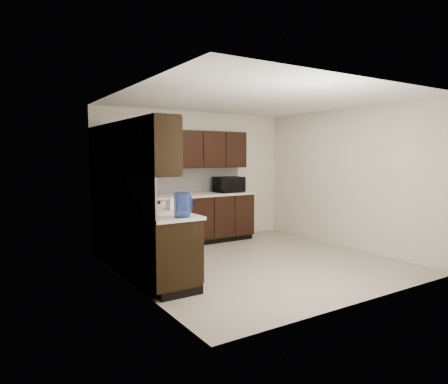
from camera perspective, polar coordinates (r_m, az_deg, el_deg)
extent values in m
plane|color=#A09685|center=(6.33, 4.63, -9.97)|extent=(4.00, 4.00, 0.00)
plane|color=white|center=(6.17, 4.81, 13.06)|extent=(4.00, 4.00, 0.00)
cube|color=beige|center=(7.81, -4.19, 2.23)|extent=(4.00, 0.02, 2.50)
cube|color=beige|center=(5.17, -13.23, 0.55)|extent=(0.02, 4.00, 2.50)
cube|color=beige|center=(7.50, 16.99, 1.89)|extent=(0.02, 4.00, 2.50)
cube|color=beige|center=(4.69, 19.63, -0.08)|extent=(4.00, 0.02, 2.50)
cube|color=black|center=(7.40, -6.46, -4.19)|extent=(3.00, 0.60, 0.90)
cube|color=black|center=(5.67, -11.19, -7.18)|extent=(0.60, 2.20, 0.90)
cube|color=black|center=(7.51, -6.53, -7.17)|extent=(3.00, 0.54, 0.10)
cube|color=black|center=(5.78, -10.83, -11.03)|extent=(0.54, 2.20, 0.10)
cube|color=beige|center=(7.34, -6.50, -0.57)|extent=(3.03, 0.63, 0.04)
cube|color=beige|center=(5.59, -11.27, -2.47)|extent=(0.63, 2.23, 0.04)
cube|color=#B5B4B0|center=(7.58, -7.47, 1.58)|extent=(3.00, 0.02, 0.48)
cube|color=#B5B4B0|center=(5.75, -15.08, 0.27)|extent=(0.02, 2.80, 0.48)
cube|color=black|center=(7.43, -7.02, 6.06)|extent=(3.00, 0.33, 0.70)
cube|color=black|center=(5.62, -13.22, 6.23)|extent=(0.33, 2.47, 0.70)
cube|color=beige|center=(7.05, -6.89, -4.26)|extent=(0.58, 0.02, 0.78)
cube|color=beige|center=(7.00, -6.90, -1.52)|extent=(0.58, 0.03, 0.08)
cylinder|color=black|center=(6.98, -6.84, -1.53)|extent=(0.04, 0.02, 0.04)
cube|color=beige|center=(5.32, -9.90, -2.57)|extent=(0.54, 0.82, 0.03)
cube|color=beige|center=(5.15, -9.03, -3.77)|extent=(0.42, 0.34, 0.16)
cube|color=beige|center=(5.51, -10.69, -3.20)|extent=(0.42, 0.34, 0.16)
cylinder|color=silver|center=(5.22, -12.16, -1.37)|extent=(0.03, 0.03, 0.26)
cylinder|color=silver|center=(5.23, -11.67, -0.03)|extent=(0.14, 0.02, 0.02)
cylinder|color=#B2B2B7|center=(5.14, -9.04, -3.44)|extent=(0.20, 0.20, 0.10)
imported|color=black|center=(7.81, 0.71, 1.07)|extent=(0.55, 0.38, 0.30)
imported|color=gray|center=(5.24, -7.60, -1.53)|extent=(0.12, 0.12, 0.21)
imported|color=gray|center=(6.35, -15.59, -0.31)|extent=(0.10, 0.10, 0.25)
cube|color=silver|center=(6.95, -13.38, -0.04)|extent=(0.35, 0.30, 0.19)
cube|color=silver|center=(6.55, -14.20, -0.42)|extent=(0.53, 0.43, 0.18)
cylinder|color=navy|center=(4.69, -6.00, -1.86)|extent=(0.22, 0.22, 0.29)
cylinder|color=#0D7A91|center=(6.54, -13.09, -0.23)|extent=(0.12, 0.12, 0.22)
cylinder|color=white|center=(6.60, -13.51, 0.06)|extent=(0.13, 0.13, 0.28)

